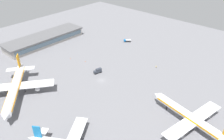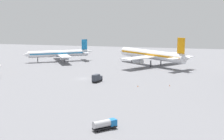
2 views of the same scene
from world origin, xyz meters
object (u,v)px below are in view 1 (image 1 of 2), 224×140
Objects in this scene: fuel_truck at (127,40)px; safety_cone_mid_apron at (85,61)px; catering_truck at (98,71)px; safety_cone_near_gate at (71,58)px; airplane_taxiing at (15,87)px; ground_crew_worker at (156,67)px; airplane_at_gate at (191,117)px.

fuel_truck reaches higher than safety_cone_mid_apron.
safety_cone_near_gate is (-0.82, -30.58, -1.40)m from catering_truck.
fuel_truck is 55.34m from safety_cone_near_gate.
airplane_taxiing reaches higher than catering_truck.
safety_cone_mid_apron is (27.50, -44.56, -0.55)m from ground_crew_worker.
fuel_truck reaches higher than safety_cone_near_gate.
fuel_truck reaches higher than ground_crew_worker.
catering_truck is 41.74m from ground_crew_worker.
catering_truck is at bearing 74.78° from safety_cone_mid_apron.
airplane_at_gate is 105.20m from fuel_truck.
airplane_at_gate is at bearing 86.86° from safety_cone_near_gate.
safety_cone_mid_apron is (49.66, -0.51, -1.09)m from fuel_truck.
airplane_taxiing is at bearing 14.41° from safety_cone_near_gate.
ground_crew_worker is at bearing 119.18° from safety_cone_near_gate.
airplane_at_gate is 69.18m from catering_truck.
airplane_taxiing is 93.35m from ground_crew_worker.
airplane_taxiing is 77.19× the size of safety_cone_near_gate.
safety_cone_mid_apron is at bearing 4.77° from airplane_at_gate.
safety_cone_near_gate is (53.85, -12.70, -1.09)m from fuel_truck.
catering_truck is at bearing 7.22° from airplane_at_gate.
fuel_truck is at bearing 127.66° from airplane_taxiing.
ground_crew_worker is 2.78× the size of safety_cone_mid_apron.
airplane_at_gate is 56.82m from ground_crew_worker.
catering_truck reaches higher than ground_crew_worker.
airplane_at_gate is 28.69× the size of ground_crew_worker.
ground_crew_worker is at bearing 121.68° from safety_cone_mid_apron.
ground_crew_worker is at bearing -29.92° from airplane_at_gate.
catering_truck is (-4.65, -68.92, -3.63)m from airplane_at_gate.
ground_crew_worker is 2.78× the size of safety_cone_near_gate.
safety_cone_mid_apron is at bearing -116.10° from ground_crew_worker.
catering_truck is at bearing -96.63° from ground_crew_worker.
airplane_taxiing is 104.56m from fuel_truck.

